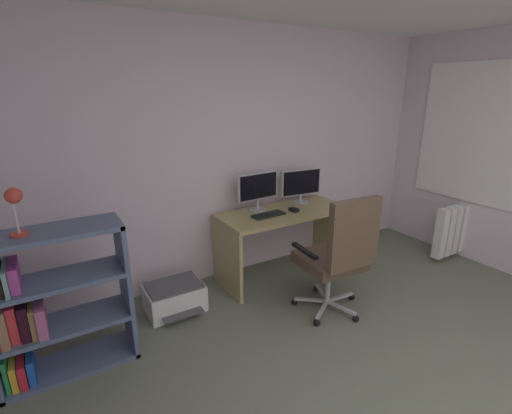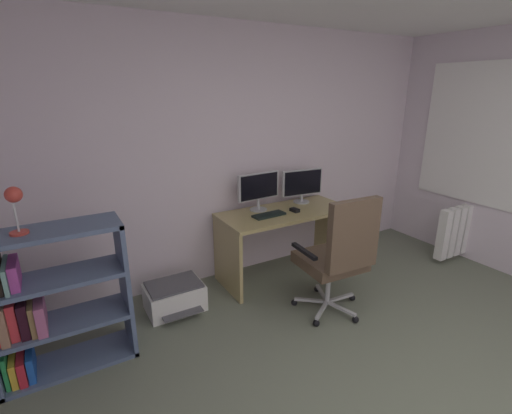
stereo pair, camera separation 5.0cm
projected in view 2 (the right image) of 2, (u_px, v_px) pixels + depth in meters
wall_back at (239, 156)px, 3.80m from camera, size 4.90×0.10×2.55m
window_pane at (483, 135)px, 4.00m from camera, size 0.01×1.28×1.45m
window_frame at (482, 135)px, 4.00m from camera, size 0.02×1.36×1.53m
desk at (284, 229)px, 3.85m from camera, size 1.38×0.60×0.73m
monitor_main at (259, 188)px, 3.74m from camera, size 0.48×0.18×0.40m
monitor_secondary at (302, 184)px, 4.02m from camera, size 0.49×0.18×0.37m
keyboard at (269, 215)px, 3.64m from camera, size 0.35×0.15×0.02m
computer_mouse at (295, 210)px, 3.76m from camera, size 0.07×0.11×0.03m
office_chair at (339, 253)px, 3.10m from camera, size 0.64×0.63×1.12m
bookshelf at (44, 306)px, 2.50m from camera, size 0.89×0.35×1.06m
desk_lamp at (14, 202)px, 2.24m from camera, size 0.12×0.11×0.31m
printer at (175, 296)px, 3.34m from camera, size 0.50×0.45×0.26m
radiator at (460, 230)px, 4.30m from camera, size 0.75×0.10×0.59m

